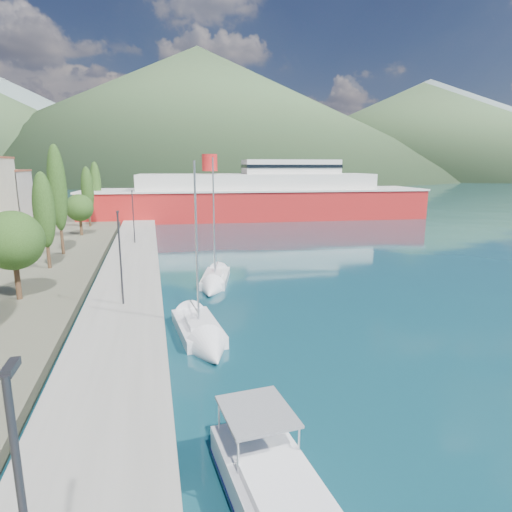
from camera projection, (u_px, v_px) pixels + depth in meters
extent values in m
plane|color=#103A46|center=(174.00, 198.00, 131.18)|extent=(1400.00, 1400.00, 0.00)
cube|color=gray|center=(131.00, 267.00, 39.67)|extent=(5.00, 88.00, 0.80)
cone|color=slate|center=(204.00, 113.00, 663.28)|extent=(760.00, 760.00, 180.00)
cone|color=slate|center=(427.00, 126.00, 670.44)|extent=(640.00, 640.00, 140.00)
cone|color=#3C5533|center=(199.00, 113.00, 394.64)|extent=(480.00, 480.00, 115.00)
cone|color=#3C5533|center=(421.00, 130.00, 429.36)|extent=(420.00, 420.00, 90.00)
cylinder|color=#47301E|center=(18.00, 282.00, 29.04)|extent=(0.36, 0.36, 2.49)
sphere|color=#294919|center=(13.00, 240.00, 28.45)|extent=(3.98, 3.98, 3.98)
cylinder|color=#47301E|center=(49.00, 258.00, 37.96)|extent=(0.30, 0.30, 1.87)
ellipsoid|color=#294919|center=(44.00, 210.00, 37.08)|extent=(1.80, 1.80, 6.62)
cylinder|color=#47301E|center=(62.00, 242.00, 43.99)|extent=(0.30, 0.30, 2.44)
ellipsoid|color=#294919|center=(57.00, 188.00, 42.84)|extent=(1.80, 1.80, 8.64)
cylinder|color=#47301E|center=(81.00, 227.00, 55.95)|extent=(0.36, 0.36, 2.20)
sphere|color=#294919|center=(79.00, 208.00, 55.43)|extent=(3.52, 3.52, 3.52)
cylinder|color=#47301E|center=(90.00, 220.00, 64.13)|extent=(0.30, 0.30, 1.95)
ellipsoid|color=#294919|center=(87.00, 190.00, 63.21)|extent=(1.80, 1.80, 6.90)
cylinder|color=#47301E|center=(98.00, 212.00, 74.02)|extent=(0.30, 0.30, 2.13)
ellipsoid|color=#294919|center=(96.00, 184.00, 73.01)|extent=(1.80, 1.80, 7.54)
cube|color=#2D2D33|center=(11.00, 368.00, 6.17)|extent=(0.15, 0.50, 0.12)
cylinder|color=#2D2D33|center=(120.00, 259.00, 27.34)|extent=(0.12, 0.12, 6.00)
cube|color=#2D2D33|center=(118.00, 212.00, 26.96)|extent=(0.15, 0.50, 0.12)
cylinder|color=#2D2D33|center=(133.00, 217.00, 49.52)|extent=(0.12, 0.12, 6.00)
cube|color=#2D2D33|center=(132.00, 191.00, 49.13)|extent=(0.15, 0.50, 0.12)
cube|color=silver|center=(275.00, 493.00, 11.97)|extent=(2.87, 6.07, 0.99)
cube|color=black|center=(275.00, 507.00, 12.06)|extent=(2.93, 6.15, 0.20)
cube|color=silver|center=(286.00, 492.00, 11.17)|extent=(2.13, 3.03, 0.36)
cube|color=slate|center=(257.00, 411.00, 13.09)|extent=(2.27, 2.62, 0.09)
cube|color=silver|center=(198.00, 329.00, 25.07)|extent=(2.75, 5.67, 0.88)
cube|color=silver|center=(199.00, 322.00, 24.61)|extent=(1.55, 2.31, 0.34)
cylinder|color=silver|center=(197.00, 246.00, 23.68)|extent=(0.12, 0.12, 9.25)
cone|color=silver|center=(212.00, 354.00, 21.83)|extent=(2.47, 2.76, 2.24)
cube|color=silver|center=(216.00, 279.00, 36.27)|extent=(3.37, 5.95, 0.79)
cube|color=silver|center=(215.00, 274.00, 35.80)|extent=(1.74, 2.48, 0.31)
cylinder|color=silver|center=(214.00, 218.00, 34.82)|extent=(0.12, 0.12, 9.71)
cone|color=silver|center=(211.00, 291.00, 32.75)|extent=(2.62, 3.05, 2.03)
cube|color=red|center=(256.00, 206.00, 79.68)|extent=(62.37, 17.56, 5.94)
cube|color=silver|center=(256.00, 190.00, 79.07)|extent=(62.83, 17.98, 0.32)
cube|color=silver|center=(256.00, 183.00, 78.80)|extent=(43.18, 13.89, 3.18)
cube|color=silver|center=(290.00, 167.00, 79.21)|extent=(17.81, 9.23, 2.55)
cylinder|color=red|center=(210.00, 163.00, 76.72)|extent=(2.76, 2.76, 2.97)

